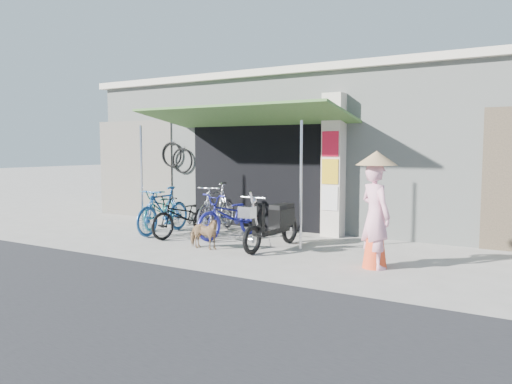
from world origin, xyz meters
The scene contains 13 objects.
ground centered at (0.00, 0.00, 0.00)m, with size 80.00×80.00×0.00m, color #A39D94.
bicycle_shop centered at (0.00, 5.09, 1.83)m, with size 12.30×5.30×3.66m.
shop_pillar centered at (0.85, 2.45, 1.50)m, with size 0.42×0.44×3.00m.
awning centered at (-0.90, 1.63, 2.51)m, with size 4.60×1.88×2.72m.
neighbour_left centered at (-5.00, 2.59, 1.30)m, with size 2.60×0.06×2.60m, color #6B665B.
bike_teal centered at (-3.09, 1.45, 0.45)m, with size 0.60×1.72×0.91m, color #186D64.
bike_blue centered at (-2.46, 0.83, 0.51)m, with size 0.48×1.69×1.02m, color #1D4C86.
bike_black centered at (-1.83, 0.75, 0.44)m, with size 0.59×1.69×0.89m, color black.
bike_silver centered at (-1.47, 1.46, 0.55)m, with size 0.52×1.84×1.11m, color #B0AFB4.
bike_navy centered at (-0.89, 1.14, 0.47)m, with size 0.63×1.80×0.94m, color navy.
street_dog centered at (-0.68, -0.10, 0.29)m, with size 0.32×0.69×0.58m, color tan.
moped centered at (0.39, 0.63, 0.46)m, with size 0.51×1.80×1.02m.
nun centered at (2.49, 0.10, 0.90)m, with size 0.72×0.67×1.82m.
Camera 1 is at (4.81, -7.41, 1.86)m, focal length 35.00 mm.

